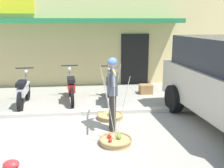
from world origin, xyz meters
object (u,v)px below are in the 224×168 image
(plastic_litter_bag, at_px, (11,164))
(wooden_crate, at_px, (146,89))
(fruit_basket_left_side, at_px, (110,116))
(motorcycle_second_in_row, at_px, (23,91))
(fruit_vendor, at_px, (113,89))
(motorcycle_end_of_row, at_px, (110,88))
(motorcycle_third_in_row, at_px, (71,87))
(fruit_basket_right_side, at_px, (116,140))

(plastic_litter_bag, relative_size, wooden_crate, 0.64)
(fruit_basket_left_side, relative_size, wooden_crate, 3.30)
(motorcycle_second_in_row, distance_m, plastic_litter_bag, 3.55)
(fruit_vendor, relative_size, motorcycle_end_of_row, 0.93)
(motorcycle_third_in_row, height_order, plastic_litter_bag, motorcycle_third_in_row)
(fruit_vendor, relative_size, motorcycle_third_in_row, 0.93)
(fruit_vendor, relative_size, plastic_litter_bag, 6.05)
(fruit_vendor, bearing_deg, motorcycle_third_in_row, 113.68)
(fruit_basket_right_side, bearing_deg, plastic_litter_bag, -159.33)
(fruit_basket_right_side, xyz_separation_m, motorcycle_third_in_row, (-1.03, 3.11, 0.38))
(fruit_basket_left_side, xyz_separation_m, plastic_litter_bag, (-1.95, -2.17, -0.00))
(fruit_basket_left_side, distance_m, fruit_basket_right_side, 1.45)
(wooden_crate, bearing_deg, fruit_basket_right_side, -112.37)
(fruit_vendor, height_order, fruit_basket_right_side, fruit_vendor)
(fruit_vendor, distance_m, motorcycle_end_of_row, 2.21)
(fruit_basket_left_side, height_order, wooden_crate, fruit_basket_left_side)
(motorcycle_second_in_row, distance_m, motorcycle_third_in_row, 1.42)
(motorcycle_second_in_row, height_order, plastic_litter_bag, motorcycle_second_in_row)
(fruit_vendor, xyz_separation_m, motorcycle_end_of_row, (0.17, 2.14, -0.52))
(fruit_vendor, relative_size, wooden_crate, 3.85)
(fruit_vendor, height_order, plastic_litter_bag, fruit_vendor)
(fruit_basket_left_side, bearing_deg, wooden_crate, 56.73)
(fruit_basket_left_side, relative_size, motorcycle_third_in_row, 0.80)
(fruit_basket_right_side, relative_size, wooden_crate, 3.30)
(motorcycle_end_of_row, height_order, wooden_crate, motorcycle_end_of_row)
(motorcycle_end_of_row, bearing_deg, fruit_basket_right_side, -93.68)
(fruit_basket_right_side, distance_m, motorcycle_second_in_row, 3.69)
(wooden_crate, bearing_deg, fruit_vendor, -116.77)
(motorcycle_third_in_row, xyz_separation_m, motorcycle_end_of_row, (1.21, -0.25, 0.00))
(motorcycle_second_in_row, height_order, motorcycle_third_in_row, same)
(motorcycle_second_in_row, bearing_deg, fruit_vendor, -40.13)
(fruit_basket_left_side, xyz_separation_m, fruit_basket_right_side, (-0.04, -1.45, 0.00))
(fruit_basket_left_side, height_order, motorcycle_third_in_row, fruit_basket_left_side)
(fruit_vendor, xyz_separation_m, motorcycle_third_in_row, (-1.05, 2.39, -0.52))
(fruit_basket_left_side, height_order, motorcycle_end_of_row, fruit_basket_left_side)
(motorcycle_end_of_row, bearing_deg, motorcycle_second_in_row, -177.99)
(fruit_vendor, bearing_deg, plastic_litter_bag, -143.14)
(fruit_vendor, xyz_separation_m, fruit_basket_left_side, (0.02, 0.73, -0.90))
(fruit_basket_right_side, relative_size, motorcycle_end_of_row, 0.80)
(fruit_basket_right_side, xyz_separation_m, plastic_litter_bag, (-1.91, -0.72, -0.00))
(fruit_vendor, height_order, fruit_basket_left_side, fruit_vendor)
(fruit_vendor, distance_m, plastic_litter_bag, 2.58)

